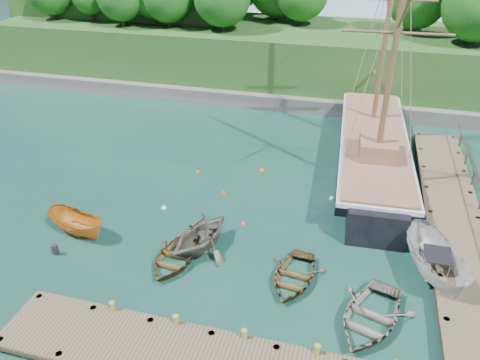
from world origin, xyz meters
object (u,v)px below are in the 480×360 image
object	(u,v)px
rowboat_2	(293,281)
motorboat_orange	(79,234)
rowboat_1	(201,249)
rowboat_3	(368,323)
schooner	(372,154)
cabin_boat_white	(432,277)
rowboat_0	(175,261)

from	to	relation	value
rowboat_2	motorboat_orange	world-z (taller)	motorboat_orange
rowboat_2	motorboat_orange	bearing A→B (deg)	-176.74
rowboat_2	rowboat_1	bearing A→B (deg)	173.22
rowboat_3	schooner	world-z (taller)	schooner
motorboat_orange	schooner	world-z (taller)	schooner
rowboat_1	schooner	xyz separation A→B (m)	(8.64, 12.19, 1.03)
schooner	rowboat_2	bearing A→B (deg)	-106.89
rowboat_2	rowboat_3	bearing A→B (deg)	-19.62
rowboat_1	motorboat_orange	distance (m)	7.21
cabin_boat_white	rowboat_2	bearing A→B (deg)	-179.33
rowboat_0	motorboat_orange	xyz separation A→B (m)	(-6.24, 0.86, 0.00)
rowboat_0	schooner	size ratio (longest dim) A/B	0.16
rowboat_2	schooner	xyz separation A→B (m)	(3.38, 13.45, 1.03)
rowboat_3	schooner	distance (m)	15.32
rowboat_0	rowboat_3	xyz separation A→B (m)	(9.93, -1.72, 0.00)
rowboat_1	motorboat_orange	size ratio (longest dim) A/B	1.04
rowboat_1	rowboat_3	xyz separation A→B (m)	(8.98, -3.09, 0.00)
rowboat_0	cabin_boat_white	distance (m)	13.12
motorboat_orange	rowboat_1	bearing A→B (deg)	-69.55
rowboat_0	rowboat_1	xyz separation A→B (m)	(0.95, 1.37, 0.00)
rowboat_2	motorboat_orange	distance (m)	12.48
cabin_boat_white	rowboat_1	bearing A→B (deg)	167.28
rowboat_2	rowboat_3	distance (m)	4.15
cabin_boat_white	rowboat_0	bearing A→B (deg)	172.98
cabin_boat_white	schooner	size ratio (longest dim) A/B	0.21
rowboat_0	schooner	xyz separation A→B (m)	(9.59, 13.57, 1.03)
rowboat_3	motorboat_orange	xyz separation A→B (m)	(-16.17, 2.58, 0.00)
rowboat_0	rowboat_1	distance (m)	1.67
rowboat_0	rowboat_2	size ratio (longest dim) A/B	1.01
rowboat_1	cabin_boat_white	size ratio (longest dim) A/B	0.76
rowboat_0	cabin_boat_white	bearing A→B (deg)	14.67
rowboat_1	cabin_boat_white	distance (m)	12.01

